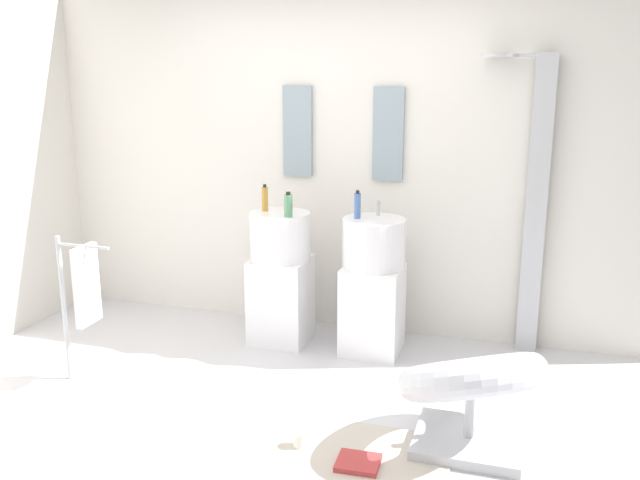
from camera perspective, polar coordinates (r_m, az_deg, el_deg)
The scene contains 15 objects.
ground_plane at distance 4.11m, azimuth -4.41°, elevation -14.92°, with size 4.80×3.60×0.04m, color silver.
rear_partition at distance 5.20m, azimuth 2.00°, elevation 6.72°, with size 4.80×0.10×2.60m, color silver.
pedestal_sink_left at distance 5.04m, azimuth -3.23°, elevation -2.90°, with size 0.43×0.43×1.06m.
pedestal_sink_right at distance 4.85m, azimuth 4.35°, elevation -3.60°, with size 0.43×0.43×1.06m.
vanity_mirror_left at distance 5.21m, azimuth -1.84°, elevation 8.85°, with size 0.22×0.03×0.66m, color #8C9EA8.
vanity_mirror_right at distance 5.04m, azimuth 5.59°, elevation 8.60°, with size 0.22×0.03×0.66m, color #8C9EA8.
shower_column at distance 4.94m, azimuth 17.10°, elevation 3.11°, with size 0.49×0.24×2.05m.
lounge_chair at distance 3.80m, azimuth 12.23°, elevation -11.56°, with size 1.09×1.09×0.65m.
towel_rack at distance 4.57m, azimuth -18.81°, elevation -3.73°, with size 0.37×0.22×0.95m.
area_rug at distance 3.75m, azimuth 0.09°, elevation -17.54°, with size 1.29×0.86×0.01m, color beige.
magazine_red at distance 3.70m, azimuth 3.13°, elevation -17.70°, with size 0.22×0.19×0.03m, color #B73838.
coffee_mug at distance 3.84m, azimuth -1.60°, elevation -15.94°, with size 0.08×0.08×0.08m, color white.
soap_bottle_amber at distance 4.97m, azimuth -4.52°, elevation 3.39°, with size 0.04×0.04×0.19m.
soap_bottle_blue at distance 4.73m, azimuth 3.08°, elevation 2.84°, with size 0.04×0.04×0.19m.
soap_bottle_green at distance 4.77m, azimuth -2.60°, elevation 2.84°, with size 0.06×0.06×0.17m.
Camera 1 is at (1.34, -3.33, 1.98)m, focal length 39.19 mm.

